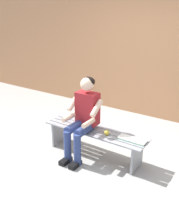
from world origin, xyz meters
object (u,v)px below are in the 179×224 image
Objects in this scene: person_seated at (83,115)px; apple at (107,133)px; book_open at (132,140)px; bench_near at (95,136)px.

person_seated reaches higher than apple.
person_seated is at bearing 8.54° from apple.
person_seated is 0.80m from book_open.
bench_near is 21.50× the size of apple.
apple reaches higher than book_open.
bench_near is 1.34× the size of person_seated.
person_seated is at bearing 33.65° from bench_near.
apple is at bearing -171.46° from person_seated.
person_seated is 16.03× the size of apple.
book_open is (-0.61, -0.02, 0.11)m from bench_near.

